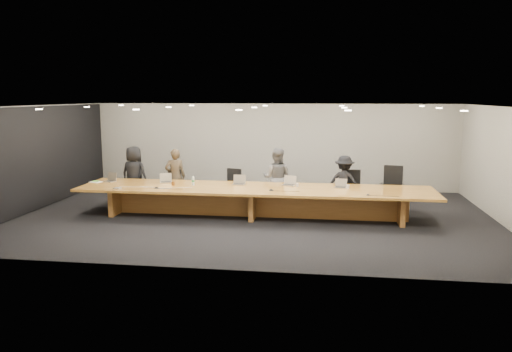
% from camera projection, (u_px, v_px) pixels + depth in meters
% --- Properties ---
extents(ground, '(12.00, 12.00, 0.00)m').
position_uv_depth(ground, '(254.00, 216.00, 12.78)').
color(ground, black).
rests_on(ground, ground).
extents(back_wall, '(12.00, 0.02, 2.80)m').
position_uv_depth(back_wall, '(272.00, 146.00, 16.47)').
color(back_wall, beige).
rests_on(back_wall, ground).
extents(left_wall_panel, '(0.08, 7.84, 2.74)m').
position_uv_depth(left_wall_panel, '(36.00, 159.00, 13.38)').
color(left_wall_panel, black).
rests_on(left_wall_panel, ground).
extents(conference_table, '(9.00, 1.80, 0.75)m').
position_uv_depth(conference_table, '(254.00, 196.00, 12.70)').
color(conference_table, '#976121').
rests_on(conference_table, ground).
extents(chair_far_left, '(0.55, 0.55, 1.06)m').
position_uv_depth(chair_far_left, '(132.00, 184.00, 14.49)').
color(chair_far_left, black).
rests_on(chair_far_left, ground).
extents(chair_left, '(0.61, 0.61, 0.99)m').
position_uv_depth(chair_left, '(171.00, 186.00, 14.26)').
color(chair_left, black).
rests_on(chair_left, ground).
extents(chair_mid_left, '(0.66, 0.66, 1.04)m').
position_uv_depth(chair_mid_left, '(231.00, 187.00, 14.02)').
color(chair_mid_left, black).
rests_on(chair_mid_left, ground).
extents(chair_mid_right, '(0.55, 0.55, 1.06)m').
position_uv_depth(chair_mid_right, '(279.00, 188.00, 13.87)').
color(chair_mid_right, black).
rests_on(chair_mid_right, ground).
extents(chair_right, '(0.58, 0.58, 1.07)m').
position_uv_depth(chair_right, '(353.00, 189.00, 13.58)').
color(chair_right, black).
rests_on(chair_right, ground).
extents(chair_far_right, '(0.73, 0.73, 1.21)m').
position_uv_depth(chair_far_right, '(392.00, 188.00, 13.43)').
color(chair_far_right, black).
rests_on(chair_far_right, ground).
extents(person_a, '(0.88, 0.65, 1.65)m').
position_uv_depth(person_a, '(134.00, 175.00, 14.27)').
color(person_a, black).
rests_on(person_a, ground).
extents(person_b, '(0.67, 0.54, 1.59)m').
position_uv_depth(person_b, '(175.00, 176.00, 14.13)').
color(person_b, '#392E1F').
rests_on(person_b, ground).
extents(person_c, '(0.89, 0.74, 1.65)m').
position_uv_depth(person_c, '(277.00, 178.00, 13.69)').
color(person_c, '#515153').
rests_on(person_c, ground).
extents(person_d, '(1.05, 0.76, 1.46)m').
position_uv_depth(person_d, '(344.00, 182.00, 13.54)').
color(person_d, black).
rests_on(person_d, ground).
extents(laptop_a, '(0.39, 0.34, 0.25)m').
position_uv_depth(laptop_a, '(109.00, 177.00, 13.51)').
color(laptop_a, tan).
rests_on(laptop_a, conference_table).
extents(laptop_b, '(0.38, 0.33, 0.25)m').
position_uv_depth(laptop_b, '(166.00, 178.00, 13.39)').
color(laptop_b, tan).
rests_on(laptop_b, conference_table).
extents(laptop_c, '(0.34, 0.25, 0.26)m').
position_uv_depth(laptop_c, '(239.00, 180.00, 13.06)').
color(laptop_c, tan).
rests_on(laptop_c, conference_table).
extents(laptop_d, '(0.38, 0.31, 0.26)m').
position_uv_depth(laptop_d, '(289.00, 181.00, 12.94)').
color(laptop_d, '#BFAC92').
rests_on(laptop_d, conference_table).
extents(laptop_e, '(0.32, 0.26, 0.23)m').
position_uv_depth(laptop_e, '(341.00, 183.00, 12.61)').
color(laptop_e, tan).
rests_on(laptop_e, conference_table).
extents(water_bottle, '(0.08, 0.08, 0.23)m').
position_uv_depth(water_bottle, '(193.00, 181.00, 12.98)').
color(water_bottle, silver).
rests_on(water_bottle, conference_table).
extents(amber_mug, '(0.09, 0.09, 0.10)m').
position_uv_depth(amber_mug, '(173.00, 183.00, 12.95)').
color(amber_mug, brown).
rests_on(amber_mug, conference_table).
extents(paper_cup_near, '(0.08, 0.08, 0.08)m').
position_uv_depth(paper_cup_near, '(297.00, 185.00, 12.75)').
color(paper_cup_near, silver).
rests_on(paper_cup_near, conference_table).
extents(paper_cup_far, '(0.10, 0.10, 0.10)m').
position_uv_depth(paper_cup_far, '(348.00, 187.00, 12.51)').
color(paper_cup_far, silver).
rests_on(paper_cup_far, conference_table).
extents(notepad, '(0.33, 0.29, 0.02)m').
position_uv_depth(notepad, '(96.00, 182.00, 13.43)').
color(notepad, white).
rests_on(notepad, conference_table).
extents(lime_gadget, '(0.17, 0.12, 0.02)m').
position_uv_depth(lime_gadget, '(96.00, 181.00, 13.45)').
color(lime_gadget, '#56AC2E').
rests_on(lime_gadget, notepad).
extents(av_box, '(0.19, 0.16, 0.03)m').
position_uv_depth(av_box, '(117.00, 188.00, 12.51)').
color(av_box, silver).
rests_on(av_box, conference_table).
extents(mic_left, '(0.13, 0.13, 0.03)m').
position_uv_depth(mic_left, '(156.00, 188.00, 12.57)').
color(mic_left, black).
rests_on(mic_left, conference_table).
extents(mic_center, '(0.13, 0.13, 0.03)m').
position_uv_depth(mic_center, '(271.00, 190.00, 12.27)').
color(mic_center, black).
rests_on(mic_center, conference_table).
extents(mic_right, '(0.11, 0.11, 0.03)m').
position_uv_depth(mic_right, '(368.00, 195.00, 11.68)').
color(mic_right, black).
rests_on(mic_right, conference_table).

